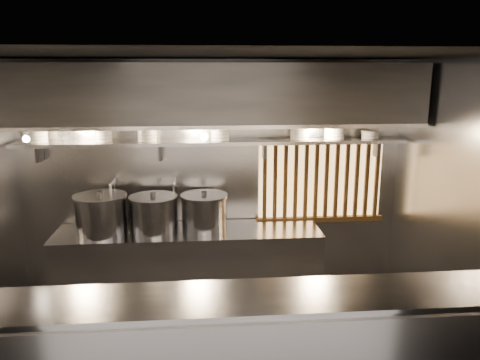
{
  "coord_description": "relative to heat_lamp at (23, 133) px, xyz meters",
  "views": [
    {
      "loc": [
        -0.14,
        -3.95,
        2.68
      ],
      "look_at": [
        0.24,
        0.55,
        1.61
      ],
      "focal_mm": 35.0,
      "sensor_mm": 36.0,
      "label": 1
    }
  ],
  "objects": [
    {
      "name": "floor",
      "position": [
        1.9,
        -0.85,
        -2.07
      ],
      "size": [
        4.5,
        4.5,
        0.0
      ],
      "primitive_type": "plane",
      "color": "black",
      "rests_on": "ground"
    },
    {
      "name": "ceiling",
      "position": [
        1.9,
        -0.85,
        0.73
      ],
      "size": [
        4.5,
        4.5,
        0.0
      ],
      "primitive_type": "plane",
      "rotation": [
        3.14,
        0.0,
        0.0
      ],
      "color": "black",
      "rests_on": "wall_back"
    },
    {
      "name": "wall_back",
      "position": [
        1.9,
        0.65,
        -0.67
      ],
      "size": [
        4.5,
        0.0,
        4.5
      ],
      "primitive_type": "plane",
      "rotation": [
        1.57,
        0.0,
        0.0
      ],
      "color": "gray",
      "rests_on": "floor"
    },
    {
      "name": "wall_right",
      "position": [
        4.15,
        -0.85,
        -0.67
      ],
      "size": [
        0.0,
        3.0,
        3.0
      ],
      "primitive_type": "plane",
      "rotation": [
        1.57,
        0.0,
        -1.57
      ],
      "color": "gray",
      "rests_on": "floor"
    },
    {
      "name": "cooking_bench",
      "position": [
        1.6,
        0.28,
        -1.62
      ],
      "size": [
        3.0,
        0.7,
        0.9
      ],
      "primitive_type": "cube",
      "color": "#9D9DA3",
      "rests_on": "floor"
    },
    {
      "name": "bowl_shelf",
      "position": [
        1.9,
        0.47,
        -0.19
      ],
      "size": [
        4.4,
        0.34,
        0.04
      ],
      "primitive_type": "cube",
      "color": "#9D9DA3",
      "rests_on": "wall_back"
    },
    {
      "name": "exhaust_hood",
      "position": [
        1.9,
        0.25,
        0.36
      ],
      "size": [
        4.4,
        0.81,
        0.65
      ],
      "color": "#2D2D30",
      "rests_on": "ceiling"
    },
    {
      "name": "wood_screen",
      "position": [
        3.2,
        0.6,
        -0.69
      ],
      "size": [
        1.56,
        0.09,
        1.04
      ],
      "color": "#FFC272",
      "rests_on": "wall_back"
    },
    {
      "name": "faucet_left",
      "position": [
        0.75,
        0.52,
        -0.76
      ],
      "size": [
        0.04,
        0.3,
        0.5
      ],
      "color": "silver",
      "rests_on": "wall_back"
    },
    {
      "name": "faucet_right",
      "position": [
        1.45,
        0.52,
        -0.76
      ],
      "size": [
        0.04,
        0.3,
        0.5
      ],
      "color": "silver",
      "rests_on": "wall_back"
    },
    {
      "name": "heat_lamp",
      "position": [
        0.0,
        0.0,
        0.0
      ],
      "size": [
        0.25,
        0.35,
        0.2
      ],
      "color": "#9D9DA3",
      "rests_on": "exhaust_hood"
    },
    {
      "name": "pendant_bulb",
      "position": [
        1.8,
        0.35,
        -0.11
      ],
      "size": [
        0.09,
        0.09,
        0.19
      ],
      "color": "#2D2D30",
      "rests_on": "exhaust_hood"
    },
    {
      "name": "stock_pot_left",
      "position": [
        0.64,
        0.25,
        -0.94
      ],
      "size": [
        0.69,
        0.69,
        0.49
      ],
      "rotation": [
        0.0,
        0.0,
        0.19
      ],
      "color": "#9D9DA3",
      "rests_on": "cooking_bench"
    },
    {
      "name": "stock_pot_mid",
      "position": [
        1.22,
        0.26,
        -0.96
      ],
      "size": [
        0.55,
        0.55,
        0.46
      ],
      "rotation": [
        0.0,
        0.0,
        -0.01
      ],
      "color": "#9D9DA3",
      "rests_on": "cooking_bench"
    },
    {
      "name": "stock_pot_right",
      "position": [
        1.78,
        0.33,
        -0.96
      ],
      "size": [
        0.59,
        0.59,
        0.44
      ],
      "rotation": [
        0.0,
        0.0,
        -0.11
      ],
      "color": "#9D9DA3",
      "rests_on": "cooking_bench"
    },
    {
      "name": "bowl_stack_0",
      "position": [
        -0.02,
        0.47,
        -0.1
      ],
      "size": [
        0.21,
        0.21,
        0.13
      ],
      "color": "white",
      "rests_on": "bowl_shelf"
    },
    {
      "name": "bowl_stack_1",
      "position": [
        0.69,
        0.47,
        -0.1
      ],
      "size": [
        0.2,
        0.2,
        0.13
      ],
      "color": "white",
      "rests_on": "bowl_shelf"
    },
    {
      "name": "bowl_stack_2",
      "position": [
        1.16,
        0.47,
        -0.08
      ],
      "size": [
        0.23,
        0.23,
        0.17
      ],
      "color": "white",
      "rests_on": "bowl_shelf"
    },
    {
      "name": "bowl_stack_3",
      "position": [
        1.98,
        0.47,
        -0.08
      ],
      "size": [
        0.22,
        0.22,
        0.17
      ],
      "color": "white",
      "rests_on": "bowl_shelf"
    },
    {
      "name": "bowl_stack_4",
      "position": [
        2.89,
        0.47,
        -0.1
      ],
      "size": [
        0.23,
        0.23,
        0.13
      ],
      "color": "white",
      "rests_on": "bowl_shelf"
    },
    {
      "name": "bowl_stack_5",
      "position": [
        3.3,
        0.47,
        -0.1
      ],
      "size": [
        0.24,
        0.24,
        0.13
      ],
      "color": "white",
      "rests_on": "bowl_shelf"
    },
    {
      "name": "bowl_stack_6",
      "position": [
        3.73,
        0.47,
        -0.12
      ],
      "size": [
        0.22,
        0.22,
        0.09
      ],
      "color": "white",
      "rests_on": "bowl_shelf"
    }
  ]
}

